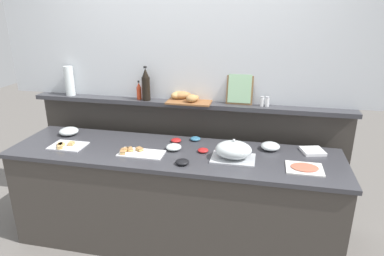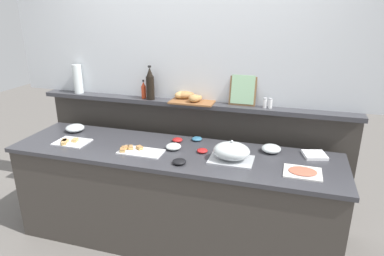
{
  "view_description": "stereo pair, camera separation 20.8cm",
  "coord_description": "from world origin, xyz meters",
  "px_view_note": "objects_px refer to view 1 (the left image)",
  "views": [
    {
      "loc": [
        0.7,
        -2.49,
        2.02
      ],
      "look_at": [
        0.14,
        0.1,
        1.06
      ],
      "focal_mm": 31.98,
      "sensor_mm": 36.0,
      "label": 1
    },
    {
      "loc": [
        0.91,
        -2.44,
        2.02
      ],
      "look_at": [
        0.14,
        0.1,
        1.06
      ],
      "focal_mm": 31.98,
      "sensor_mm": 36.0,
      "label": 2
    }
  ],
  "objects_px": {
    "cold_cuts_platter": "(304,168)",
    "serving_cloche": "(233,151)",
    "napkin_stack": "(313,151)",
    "wine_bottle_dark": "(146,85)",
    "condiment_bowl_red": "(203,150)",
    "condiment_bowl_dark": "(182,162)",
    "pepper_shaker": "(267,102)",
    "framed_picture": "(240,89)",
    "glass_bowl_large": "(270,146)",
    "sandwich_platter_rear": "(138,153)",
    "sandwich_platter_side": "(67,146)",
    "condiment_bowl_cream": "(176,140)",
    "glass_bowl_small": "(69,132)",
    "bread_basket": "(186,97)",
    "hot_sauce_bottle": "(139,91)",
    "salt_shaker": "(262,101)",
    "condiment_bowl_teal": "(195,139)",
    "glass_bowl_medium": "(174,147)",
    "water_carafe": "(69,81)"
  },
  "relations": [
    {
      "from": "cold_cuts_platter",
      "to": "serving_cloche",
      "type": "height_order",
      "value": "serving_cloche"
    },
    {
      "from": "napkin_stack",
      "to": "wine_bottle_dark",
      "type": "bearing_deg",
      "value": 172.04
    },
    {
      "from": "condiment_bowl_red",
      "to": "condiment_bowl_dark",
      "type": "height_order",
      "value": "condiment_bowl_dark"
    },
    {
      "from": "pepper_shaker",
      "to": "framed_picture",
      "type": "bearing_deg",
      "value": 171.12
    },
    {
      "from": "framed_picture",
      "to": "glass_bowl_large",
      "type": "bearing_deg",
      "value": -43.84
    },
    {
      "from": "sandwich_platter_rear",
      "to": "pepper_shaker",
      "type": "xyz_separation_m",
      "value": [
        1.0,
        0.56,
        0.34
      ]
    },
    {
      "from": "sandwich_platter_side",
      "to": "condiment_bowl_cream",
      "type": "height_order",
      "value": "sandwich_platter_side"
    },
    {
      "from": "cold_cuts_platter",
      "to": "glass_bowl_small",
      "type": "xyz_separation_m",
      "value": [
        -2.08,
        0.28,
        0.02
      ]
    },
    {
      "from": "bread_basket",
      "to": "hot_sauce_bottle",
      "type": "bearing_deg",
      "value": -176.68
    },
    {
      "from": "framed_picture",
      "to": "condiment_bowl_red",
      "type": "bearing_deg",
      "value": -118.04
    },
    {
      "from": "framed_picture",
      "to": "condiment_bowl_dark",
      "type": "bearing_deg",
      "value": -116.5
    },
    {
      "from": "sandwich_platter_rear",
      "to": "salt_shaker",
      "type": "distance_m",
      "value": 1.15
    },
    {
      "from": "serving_cloche",
      "to": "framed_picture",
      "type": "distance_m",
      "value": 0.65
    },
    {
      "from": "condiment_bowl_cream",
      "to": "pepper_shaker",
      "type": "distance_m",
      "value": 0.87
    },
    {
      "from": "serving_cloche",
      "to": "sandwich_platter_side",
      "type": "bearing_deg",
      "value": -178.05
    },
    {
      "from": "glass_bowl_large",
      "to": "condiment_bowl_teal",
      "type": "height_order",
      "value": "glass_bowl_large"
    },
    {
      "from": "condiment_bowl_red",
      "to": "hot_sauce_bottle",
      "type": "bearing_deg",
      "value": 149.14
    },
    {
      "from": "sandwich_platter_side",
      "to": "condiment_bowl_red",
      "type": "bearing_deg",
      "value": 6.58
    },
    {
      "from": "cold_cuts_platter",
      "to": "glass_bowl_medium",
      "type": "distance_m",
      "value": 1.04
    },
    {
      "from": "glass_bowl_small",
      "to": "pepper_shaker",
      "type": "distance_m",
      "value": 1.83
    },
    {
      "from": "wine_bottle_dark",
      "to": "water_carafe",
      "type": "height_order",
      "value": "wine_bottle_dark"
    },
    {
      "from": "glass_bowl_small",
      "to": "wine_bottle_dark",
      "type": "height_order",
      "value": "wine_bottle_dark"
    },
    {
      "from": "condiment_bowl_cream",
      "to": "salt_shaker",
      "type": "height_order",
      "value": "salt_shaker"
    },
    {
      "from": "sandwich_platter_side",
      "to": "hot_sauce_bottle",
      "type": "height_order",
      "value": "hot_sauce_bottle"
    },
    {
      "from": "condiment_bowl_teal",
      "to": "condiment_bowl_red",
      "type": "bearing_deg",
      "value": -64.38
    },
    {
      "from": "cold_cuts_platter",
      "to": "glass_bowl_small",
      "type": "distance_m",
      "value": 2.1
    },
    {
      "from": "glass_bowl_medium",
      "to": "salt_shaker",
      "type": "xyz_separation_m",
      "value": [
        0.69,
        0.42,
        0.32
      ]
    },
    {
      "from": "napkin_stack",
      "to": "water_carafe",
      "type": "relative_size",
      "value": 0.6
    },
    {
      "from": "sandwich_platter_side",
      "to": "bread_basket",
      "type": "relative_size",
      "value": 0.72
    },
    {
      "from": "framed_picture",
      "to": "glass_bowl_small",
      "type": "bearing_deg",
      "value": -168.09
    },
    {
      "from": "condiment_bowl_teal",
      "to": "condiment_bowl_dark",
      "type": "distance_m",
      "value": 0.5
    },
    {
      "from": "salt_shaker",
      "to": "bread_basket",
      "type": "xyz_separation_m",
      "value": [
        -0.69,
        0.02,
        -0.0
      ]
    },
    {
      "from": "condiment_bowl_cream",
      "to": "water_carafe",
      "type": "distance_m",
      "value": 1.24
    },
    {
      "from": "condiment_bowl_teal",
      "to": "salt_shaker",
      "type": "height_order",
      "value": "salt_shaker"
    },
    {
      "from": "napkin_stack",
      "to": "condiment_bowl_cream",
      "type": "bearing_deg",
      "value": -179.11
    },
    {
      "from": "hot_sauce_bottle",
      "to": "condiment_bowl_dark",
      "type": "bearing_deg",
      "value": -49.18
    },
    {
      "from": "sandwich_platter_rear",
      "to": "condiment_bowl_dark",
      "type": "xyz_separation_m",
      "value": [
        0.4,
        -0.11,
        0.01
      ]
    },
    {
      "from": "sandwich_platter_side",
      "to": "glass_bowl_large",
      "type": "xyz_separation_m",
      "value": [
        1.7,
        0.3,
        0.02
      ]
    },
    {
      "from": "bread_basket",
      "to": "glass_bowl_large",
      "type": "bearing_deg",
      "value": -18.94
    },
    {
      "from": "salt_shaker",
      "to": "condiment_bowl_red",
      "type": "bearing_deg",
      "value": -136.88
    },
    {
      "from": "glass_bowl_large",
      "to": "hot_sauce_bottle",
      "type": "distance_m",
      "value": 1.3
    },
    {
      "from": "cold_cuts_platter",
      "to": "sandwich_platter_rear",
      "type": "bearing_deg",
      "value": 179.83
    },
    {
      "from": "glass_bowl_small",
      "to": "napkin_stack",
      "type": "relative_size",
      "value": 1.03
    },
    {
      "from": "glass_bowl_small",
      "to": "water_carafe",
      "type": "xyz_separation_m",
      "value": [
        -0.11,
        0.29,
        0.41
      ]
    },
    {
      "from": "wine_bottle_dark",
      "to": "bread_basket",
      "type": "bearing_deg",
      "value": 7.21
    },
    {
      "from": "condiment_bowl_teal",
      "to": "bread_basket",
      "type": "height_order",
      "value": "bread_basket"
    },
    {
      "from": "condiment_bowl_cream",
      "to": "sandwich_platter_side",
      "type": "bearing_deg",
      "value": -161.31
    },
    {
      "from": "pepper_shaker",
      "to": "sandwich_platter_rear",
      "type": "bearing_deg",
      "value": -150.76
    },
    {
      "from": "glass_bowl_medium",
      "to": "hot_sauce_bottle",
      "type": "distance_m",
      "value": 0.71
    },
    {
      "from": "framed_picture",
      "to": "cold_cuts_platter",
      "type": "bearing_deg",
      "value": -47.76
    }
  ]
}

